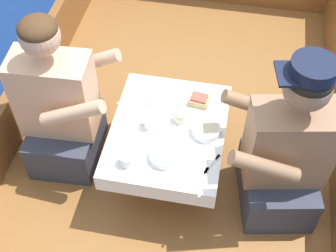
{
  "coord_description": "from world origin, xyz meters",
  "views": [
    {
      "loc": [
        0.28,
        -1.53,
        2.54
      ],
      "look_at": [
        0.0,
        -0.03,
        0.71
      ],
      "focal_mm": 50.0,
      "sensor_mm": 36.0,
      "label": 1
    }
  ],
  "objects_px": {
    "person_port": "(60,109)",
    "coffee_cup_starboard": "(150,122)",
    "coffee_cup_port": "(128,159)",
    "sandwich": "(199,100)",
    "person_starboard": "(285,154)",
    "tin_can": "(180,117)"
  },
  "relations": [
    {
      "from": "person_port",
      "to": "coffee_cup_starboard",
      "type": "height_order",
      "value": "person_port"
    },
    {
      "from": "coffee_cup_port",
      "to": "person_port",
      "type": "bearing_deg",
      "value": 148.04
    },
    {
      "from": "sandwich",
      "to": "coffee_cup_port",
      "type": "bearing_deg",
      "value": -122.36
    },
    {
      "from": "sandwich",
      "to": "coffee_cup_starboard",
      "type": "relative_size",
      "value": 1.23
    },
    {
      "from": "person_starboard",
      "to": "coffee_cup_starboard",
      "type": "distance_m",
      "value": 0.69
    },
    {
      "from": "coffee_cup_starboard",
      "to": "tin_can",
      "type": "xyz_separation_m",
      "value": [
        0.15,
        0.07,
        -0.01
      ]
    },
    {
      "from": "person_starboard",
      "to": "tin_can",
      "type": "distance_m",
      "value": 0.56
    },
    {
      "from": "person_port",
      "to": "tin_can",
      "type": "distance_m",
      "value": 0.65
    },
    {
      "from": "sandwich",
      "to": "tin_can",
      "type": "relative_size",
      "value": 1.67
    },
    {
      "from": "person_port",
      "to": "coffee_cup_port",
      "type": "relative_size",
      "value": 9.45
    },
    {
      "from": "person_port",
      "to": "person_starboard",
      "type": "xyz_separation_m",
      "value": [
        1.18,
        -0.1,
        0.02
      ]
    },
    {
      "from": "coffee_cup_port",
      "to": "sandwich",
      "type": "bearing_deg",
      "value": 57.64
    },
    {
      "from": "coffee_cup_port",
      "to": "person_starboard",
      "type": "bearing_deg",
      "value": 13.6
    },
    {
      "from": "coffee_cup_starboard",
      "to": "tin_can",
      "type": "bearing_deg",
      "value": 24.89
    },
    {
      "from": "person_port",
      "to": "tin_can",
      "type": "xyz_separation_m",
      "value": [
        0.64,
        0.04,
        0.03
      ]
    },
    {
      "from": "person_port",
      "to": "tin_can",
      "type": "relative_size",
      "value": 14.59
    },
    {
      "from": "sandwich",
      "to": "person_starboard",
      "type": "bearing_deg",
      "value": -30.09
    },
    {
      "from": "person_starboard",
      "to": "tin_can",
      "type": "xyz_separation_m",
      "value": [
        -0.54,
        0.13,
        0.01
      ]
    },
    {
      "from": "tin_can",
      "to": "sandwich",
      "type": "bearing_deg",
      "value": 58.82
    },
    {
      "from": "coffee_cup_port",
      "to": "coffee_cup_starboard",
      "type": "distance_m",
      "value": 0.25
    },
    {
      "from": "sandwich",
      "to": "coffee_cup_starboard",
      "type": "bearing_deg",
      "value": -138.5
    },
    {
      "from": "sandwich",
      "to": "coffee_cup_starboard",
      "type": "xyz_separation_m",
      "value": [
        -0.23,
        -0.2,
        0.0
      ]
    }
  ]
}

